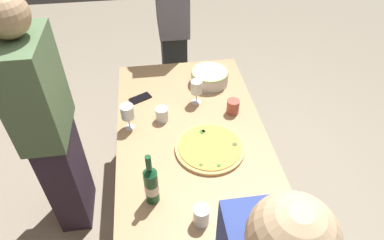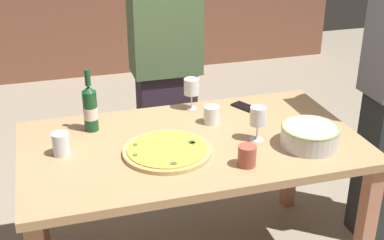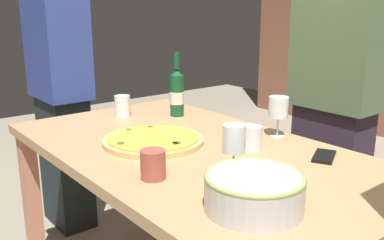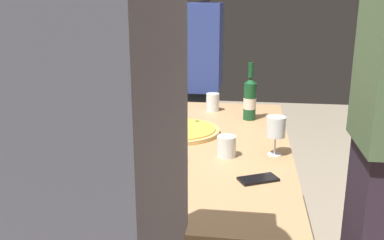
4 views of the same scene
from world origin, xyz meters
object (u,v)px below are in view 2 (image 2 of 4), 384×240
(wine_glass_near_pizza, at_px, (258,118))
(cup_spare, at_px, (61,144))
(serving_bowl, at_px, (310,135))
(cup_amber, at_px, (211,115))
(wine_glass_by_bottle, at_px, (192,88))
(cup_ceramic, at_px, (247,156))
(pizza, at_px, (167,151))
(cell_phone, at_px, (245,107))
(dining_table, at_px, (192,158))
(wine_bottle, at_px, (90,108))
(person_guest_left, at_px, (166,69))

(wine_glass_near_pizza, height_order, cup_spare, wine_glass_near_pizza)
(serving_bowl, height_order, wine_glass_near_pizza, wine_glass_near_pizza)
(cup_amber, bearing_deg, wine_glass_by_bottle, 102.35)
(wine_glass_near_pizza, distance_m, cup_amber, 0.29)
(wine_glass_near_pizza, xyz_separation_m, cup_ceramic, (-0.14, -0.22, -0.07))
(pizza, height_order, cup_ceramic, cup_ceramic)
(cup_spare, relative_size, cell_phone, 0.73)
(dining_table, height_order, wine_bottle, wine_bottle)
(wine_bottle, bearing_deg, cup_ceramic, -42.29)
(cup_spare, relative_size, person_guest_left, 0.06)
(wine_glass_near_pizza, distance_m, person_guest_left, 0.93)
(dining_table, bearing_deg, wine_glass_by_bottle, 73.82)
(pizza, distance_m, cup_spare, 0.48)
(serving_bowl, height_order, wine_glass_by_bottle, wine_glass_by_bottle)
(dining_table, height_order, serving_bowl, serving_bowl)
(cup_amber, bearing_deg, wine_bottle, 171.30)
(wine_bottle, relative_size, cup_spare, 3.01)
(dining_table, height_order, person_guest_left, person_guest_left)
(wine_bottle, height_order, cup_spare, wine_bottle)
(wine_glass_by_bottle, height_order, cup_amber, wine_glass_by_bottle)
(wine_bottle, relative_size, person_guest_left, 0.19)
(pizza, distance_m, serving_bowl, 0.66)
(pizza, bearing_deg, person_guest_left, 76.37)
(serving_bowl, bearing_deg, person_guest_left, 112.67)
(wine_bottle, bearing_deg, person_guest_left, 47.71)
(dining_table, relative_size, wine_glass_by_bottle, 9.41)
(wine_bottle, bearing_deg, serving_bowl, -25.78)
(pizza, xyz_separation_m, person_guest_left, (0.22, 0.91, 0.06))
(pizza, xyz_separation_m, cup_ceramic, (0.30, -0.20, 0.03))
(cell_phone, bearing_deg, cup_amber, 2.51)
(serving_bowl, bearing_deg, cup_amber, 134.10)
(wine_glass_near_pizza, bearing_deg, person_guest_left, 103.76)
(pizza, distance_m, cell_phone, 0.65)
(serving_bowl, distance_m, cup_amber, 0.51)
(dining_table, distance_m, serving_bowl, 0.57)
(wine_glass_near_pizza, xyz_separation_m, wine_glass_by_bottle, (-0.19, 0.44, 0.00))
(pizza, bearing_deg, cup_spare, 164.70)
(cup_amber, distance_m, cup_ceramic, 0.46)
(cup_amber, xyz_separation_m, person_guest_left, (-0.07, 0.66, 0.03))
(wine_bottle, bearing_deg, cup_amber, -8.70)
(cup_spare, distance_m, person_guest_left, 1.04)
(serving_bowl, bearing_deg, dining_table, 158.63)
(cup_spare, bearing_deg, dining_table, -3.96)
(wine_glass_by_bottle, xyz_separation_m, cup_spare, (-0.71, -0.33, -0.07))
(dining_table, relative_size, serving_bowl, 5.93)
(pizza, height_order, wine_glass_by_bottle, wine_glass_by_bottle)
(cell_phone, bearing_deg, pizza, 9.08)
(person_guest_left, bearing_deg, dining_table, 0.00)
(cup_amber, distance_m, cup_spare, 0.76)
(dining_table, bearing_deg, wine_glass_near_pizza, -13.42)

